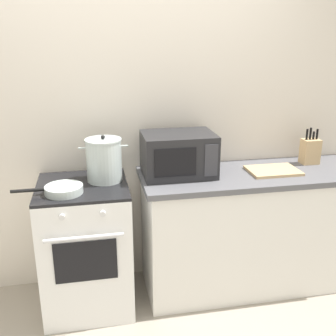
{
  "coord_description": "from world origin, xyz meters",
  "views": [
    {
      "loc": [
        -0.27,
        -1.98,
        1.88
      ],
      "look_at": [
        0.23,
        0.6,
        1.0
      ],
      "focal_mm": 43.29,
      "sensor_mm": 36.0,
      "label": 1
    }
  ],
  "objects_px": {
    "frying_pan": "(63,190)",
    "cutting_board": "(273,171)",
    "stock_pot": "(104,160)",
    "knife_block": "(310,151)",
    "stove": "(86,246)",
    "microwave": "(178,154)"
  },
  "relations": [
    {
      "from": "stock_pot",
      "to": "frying_pan",
      "type": "xyz_separation_m",
      "value": [
        -0.27,
        -0.19,
        -0.12
      ]
    },
    {
      "from": "cutting_board",
      "to": "stove",
      "type": "bearing_deg",
      "value": -179.95
    },
    {
      "from": "stock_pot",
      "to": "frying_pan",
      "type": "distance_m",
      "value": 0.35
    },
    {
      "from": "microwave",
      "to": "knife_block",
      "type": "relative_size",
      "value": 1.78
    },
    {
      "from": "frying_pan",
      "to": "cutting_board",
      "type": "bearing_deg",
      "value": 5.07
    },
    {
      "from": "stove",
      "to": "stock_pot",
      "type": "distance_m",
      "value": 0.63
    },
    {
      "from": "stock_pot",
      "to": "knife_block",
      "type": "height_order",
      "value": "stock_pot"
    },
    {
      "from": "stove",
      "to": "knife_block",
      "type": "distance_m",
      "value": 1.82
    },
    {
      "from": "microwave",
      "to": "knife_block",
      "type": "xyz_separation_m",
      "value": [
        1.05,
        0.06,
        -0.05
      ]
    },
    {
      "from": "frying_pan",
      "to": "microwave",
      "type": "height_order",
      "value": "microwave"
    },
    {
      "from": "stock_pot",
      "to": "knife_block",
      "type": "relative_size",
      "value": 1.16
    },
    {
      "from": "microwave",
      "to": "frying_pan",
      "type": "bearing_deg",
      "value": -165.15
    },
    {
      "from": "stock_pot",
      "to": "knife_block",
      "type": "xyz_separation_m",
      "value": [
        1.57,
        0.08,
        -0.05
      ]
    },
    {
      "from": "stock_pot",
      "to": "knife_block",
      "type": "distance_m",
      "value": 1.57
    },
    {
      "from": "frying_pan",
      "to": "cutting_board",
      "type": "distance_m",
      "value": 1.48
    },
    {
      "from": "microwave",
      "to": "cutting_board",
      "type": "xyz_separation_m",
      "value": [
        0.69,
        -0.08,
        -0.14
      ]
    },
    {
      "from": "stock_pot",
      "to": "frying_pan",
      "type": "bearing_deg",
      "value": -145.17
    },
    {
      "from": "stove",
      "to": "stock_pot",
      "type": "xyz_separation_m",
      "value": [
        0.16,
        0.06,
        0.61
      ]
    },
    {
      "from": "stock_pot",
      "to": "knife_block",
      "type": "bearing_deg",
      "value": 3.01
    },
    {
      "from": "stock_pot",
      "to": "microwave",
      "type": "distance_m",
      "value": 0.52
    },
    {
      "from": "stove",
      "to": "microwave",
      "type": "relative_size",
      "value": 1.84
    },
    {
      "from": "cutting_board",
      "to": "stock_pot",
      "type": "bearing_deg",
      "value": 177.26
    }
  ]
}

